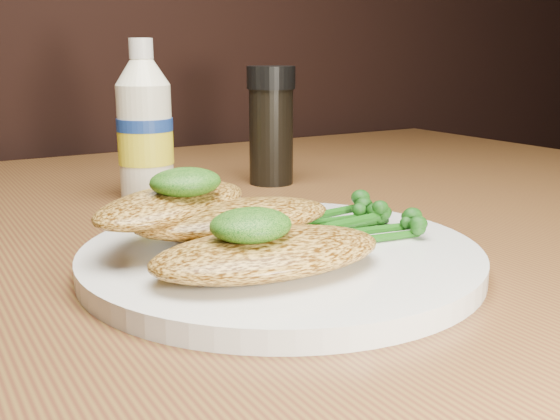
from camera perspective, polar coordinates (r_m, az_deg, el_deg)
plate at (r=0.43m, az=0.09°, el=-4.09°), size 0.26×0.26×0.01m
chicken_front at (r=0.38m, az=-1.02°, el=-3.76°), size 0.15×0.09×0.02m
chicken_mid at (r=0.43m, az=-4.00°, el=-0.67°), size 0.14×0.07×0.02m
chicken_back at (r=0.44m, az=-9.31°, el=0.52°), size 0.15×0.12×0.02m
pesto_front at (r=0.37m, az=-2.57°, el=-1.32°), size 0.06×0.06×0.02m
pesto_back at (r=0.43m, az=-8.26°, el=2.44°), size 0.06×0.06×0.02m
broccolini_bundle at (r=0.46m, az=4.27°, el=-1.12°), size 0.13×0.10×0.02m
mayo_bottle at (r=0.64m, az=-11.76°, el=7.76°), size 0.05×0.05×0.15m
pepper_grinder at (r=0.70m, az=-0.78°, el=7.36°), size 0.06×0.06×0.12m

